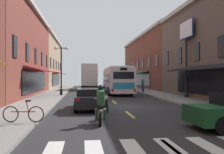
# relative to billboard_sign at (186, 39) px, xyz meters

# --- Properties ---
(ground_plane) EXTENTS (34.80, 80.00, 0.10)m
(ground_plane) POSITION_rel_billboard_sign_xyz_m (-7.05, -5.26, -5.59)
(ground_plane) COLOR #28282B
(lane_centre_dashes) EXTENTS (0.14, 73.90, 0.01)m
(lane_centre_dashes) POSITION_rel_billboard_sign_xyz_m (-7.05, -5.51, -5.54)
(lane_centre_dashes) COLOR #DBCC4C
(lane_centre_dashes) RESTS_ON ground
(crosswalk_near) EXTENTS (7.10, 2.80, 0.01)m
(crosswalk_near) POSITION_rel_billboard_sign_xyz_m (-7.05, -15.26, -5.54)
(crosswalk_near) COLOR silver
(crosswalk_near) RESTS_ON ground
(sidewalk_left) EXTENTS (3.00, 80.00, 0.14)m
(sidewalk_left) POSITION_rel_billboard_sign_xyz_m (-12.95, -5.26, -5.47)
(sidewalk_left) COLOR gray
(sidewalk_left) RESTS_ON ground
(sidewalk_right) EXTENTS (3.00, 80.00, 0.14)m
(sidewalk_right) POSITION_rel_billboard_sign_xyz_m (-1.15, -5.26, -5.47)
(sidewalk_right) COLOR gray
(sidewalk_right) RESTS_ON ground
(billboard_sign) EXTENTS (0.40, 2.76, 7.11)m
(billboard_sign) POSITION_rel_billboard_sign_xyz_m (0.00, 0.00, 0.00)
(billboard_sign) COLOR black
(billboard_sign) RESTS_ON sidewalk_right
(transit_bus) EXTENTS (2.87, 12.10, 3.14)m
(transit_bus) POSITION_rel_billboard_sign_xyz_m (-5.42, 7.93, -3.89)
(transit_bus) COLOR silver
(transit_bus) RESTS_ON ground
(box_truck) EXTENTS (2.74, 7.54, 3.97)m
(box_truck) POSITION_rel_billboard_sign_xyz_m (-8.39, 17.59, -3.52)
(box_truck) COLOR black
(box_truck) RESTS_ON ground
(sedan_mid) EXTENTS (2.03, 4.71, 1.36)m
(sedan_mid) POSITION_rel_billboard_sign_xyz_m (-8.13, 29.35, -4.84)
(sedan_mid) COLOR #515154
(sedan_mid) RESTS_ON ground
(sedan_far) EXTENTS (1.99, 4.47, 1.29)m
(sedan_far) POSITION_rel_billboard_sign_xyz_m (-9.05, -6.35, -4.87)
(sedan_far) COLOR black
(sedan_far) RESTS_ON ground
(motorcycle_rider) EXTENTS (0.64, 2.07, 1.66)m
(motorcycle_rider) POSITION_rel_billboard_sign_xyz_m (-8.78, -11.04, -4.83)
(motorcycle_rider) COLOR black
(motorcycle_rider) RESTS_ON ground
(bicycle_near) EXTENTS (1.70, 0.48, 0.91)m
(bicycle_near) POSITION_rel_billboard_sign_xyz_m (-11.97, -11.19, -5.04)
(bicycle_near) COLOR black
(bicycle_near) RESTS_ON sidewalk_left
(pedestrian_mid) EXTENTS (0.36, 0.36, 1.74)m
(pedestrian_mid) POSITION_rel_billboard_sign_xyz_m (-2.13, 7.91, -4.51)
(pedestrian_mid) COLOR navy
(pedestrian_mid) RESTS_ON sidewalk_right
(street_lamp_twin) EXTENTS (1.42, 0.32, 4.98)m
(street_lamp_twin) POSITION_rel_billboard_sign_xyz_m (-11.73, 3.81, -2.64)
(street_lamp_twin) COLOR black
(street_lamp_twin) RESTS_ON sidewalk_left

